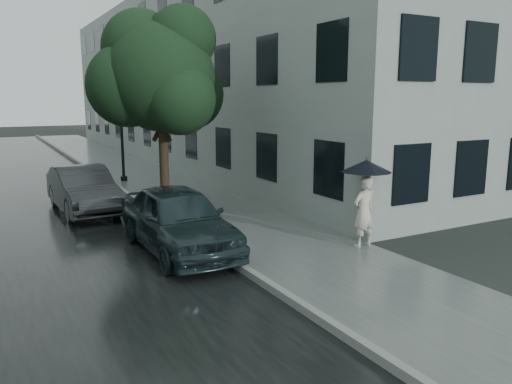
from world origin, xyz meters
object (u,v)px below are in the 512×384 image
pedestrian (364,212)px  lamp_post (117,115)px  car_near (178,219)px  street_tree (160,76)px  car_far (83,189)px

pedestrian → lamp_post: 12.65m
lamp_post → car_near: lamp_post is taller
street_tree → car_near: (-1.05, -4.18, -3.35)m
pedestrian → lamp_post: size_ratio=0.35×
pedestrian → car_far: 8.61m
street_tree → lamp_post: 6.39m
lamp_post → car_near: 10.69m
car_near → car_far: (-1.17, 5.17, -0.05)m
lamp_post → car_far: (-2.38, -5.26, -2.06)m
street_tree → car_far: bearing=156.1°
car_near → street_tree: bearing=76.0°
car_near → car_far: bearing=102.8°
pedestrian → car_far: bearing=-58.6°
street_tree → car_far: (-2.22, 0.99, -3.40)m
lamp_post → street_tree: bearing=-90.5°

